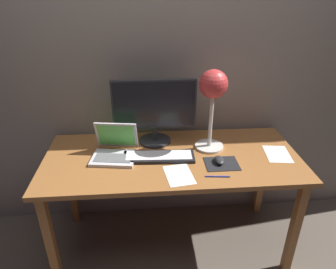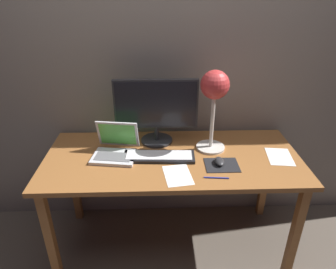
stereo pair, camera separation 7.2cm
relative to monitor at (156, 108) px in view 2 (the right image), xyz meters
The scene contains 12 objects.
ground_plane 1.01m from the monitor, 63.68° to the right, with size 4.80×4.80×0.00m, color brown.
back_wall 0.39m from the monitor, 63.61° to the left, with size 4.80×0.06×2.60m, color gray.
desk 0.39m from the monitor, 63.68° to the right, with size 1.60×0.70×0.74m.
monitor is the anchor object (origin of this frame).
keyboard_main 0.32m from the monitor, 86.16° to the right, with size 0.45×0.16×0.03m.
laptop 0.35m from the monitor, 147.99° to the right, with size 0.30×0.27×0.20m.
desk_lamp 0.40m from the monitor, 16.76° to the right, with size 0.19×0.19×0.52m.
mousepad 0.56m from the monitor, 38.98° to the right, with size 0.20×0.16×0.00m, color black.
mouse 0.53m from the monitor, 38.82° to the right, with size 0.06×0.10×0.03m, color #28282B.
paper_sheet_near_mouse 0.49m from the monitor, 73.71° to the right, with size 0.15×0.21×0.00m, color white.
paper_sheet_by_keyboard 0.84m from the monitor, 16.51° to the right, with size 0.15×0.21×0.00m, color white.
pen 0.61m from the monitor, 53.21° to the right, with size 0.01×0.01×0.14m, color #2633A5.
Camera 2 is at (-0.08, -1.63, 1.74)m, focal length 32.48 mm.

